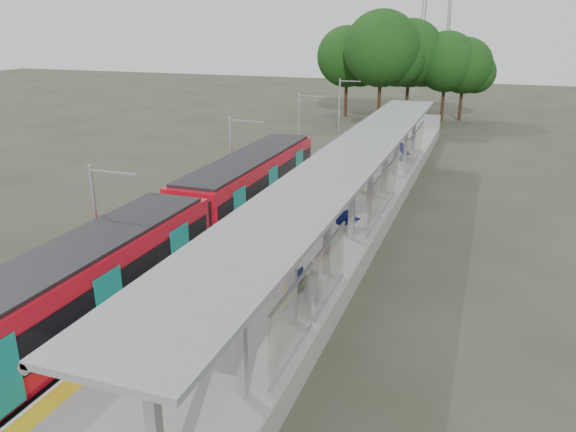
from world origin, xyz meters
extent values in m
cube|color=#59544C|center=(-4.50, 20.00, 0.12)|extent=(3.00, 70.00, 0.24)
cube|color=gray|center=(0.00, 20.00, 0.50)|extent=(6.00, 50.00, 1.00)
cube|color=gold|center=(-2.55, 20.00, 1.01)|extent=(0.60, 50.00, 0.02)
cube|color=#9EA0A5|center=(0.00, 44.95, 1.60)|extent=(6.00, 0.10, 1.20)
cube|color=black|center=(-4.50, 3.42, 0.65)|extent=(2.50, 13.50, 0.70)
cube|color=red|center=(-4.50, 3.42, 2.25)|extent=(2.65, 13.50, 2.50)
cube|color=black|center=(-4.50, 3.42, 2.30)|extent=(2.72, 12.96, 1.20)
cube|color=black|center=(-4.50, 3.42, 3.55)|extent=(2.40, 12.82, 0.15)
cube|color=#0B746C|center=(-3.14, 3.42, 2.10)|extent=(0.04, 1.30, 2.00)
cube|color=black|center=(-4.50, 17.52, 0.65)|extent=(2.50, 13.50, 0.70)
cube|color=red|center=(-4.50, 17.52, 2.25)|extent=(2.65, 13.50, 2.50)
cube|color=black|center=(-4.50, 17.52, 2.30)|extent=(2.72, 12.96, 1.20)
cube|color=black|center=(-4.50, 17.52, 3.55)|extent=(2.40, 12.82, 0.15)
cube|color=#0B746C|center=(-3.14, 17.52, 2.10)|extent=(0.04, 1.30, 2.00)
cylinder|color=black|center=(-4.50, 12.79, 0.35)|extent=(2.20, 0.70, 0.70)
cube|color=black|center=(-4.50, 10.47, 2.00)|extent=(2.30, 0.80, 2.40)
cube|color=#9EA0A5|center=(2.00, 2.00, 2.75)|extent=(0.25, 0.25, 3.50)
cube|color=#9EA0A5|center=(2.00, 6.00, 2.75)|extent=(0.25, 0.25, 3.50)
cube|color=#9EA0A5|center=(2.00, 10.00, 2.75)|extent=(0.25, 0.25, 3.50)
cube|color=#9EA0A5|center=(2.00, 14.00, 2.75)|extent=(0.25, 0.25, 3.50)
cube|color=#9EA0A5|center=(2.00, 18.00, 2.75)|extent=(0.25, 0.25, 3.50)
cube|color=#9EA0A5|center=(2.00, 22.00, 2.75)|extent=(0.25, 0.25, 3.50)
cube|color=#9EA0A5|center=(2.00, 26.00, 2.75)|extent=(0.25, 0.25, 3.50)
cube|color=#9EA0A5|center=(2.00, 30.00, 2.75)|extent=(0.25, 0.25, 3.50)
cube|color=#9EA0A5|center=(2.00, 34.00, 2.75)|extent=(0.25, 0.25, 3.50)
cube|color=gray|center=(1.60, 16.00, 4.58)|extent=(3.20, 38.00, 0.16)
cylinder|color=#9EA0A5|center=(0.05, 16.00, 4.50)|extent=(0.24, 38.00, 0.24)
cube|color=silver|center=(2.70, 4.00, 2.20)|extent=(0.05, 3.70, 2.20)
cube|color=silver|center=(2.70, 8.00, 2.20)|extent=(0.05, 3.70, 2.20)
cube|color=silver|center=(2.70, 16.00, 2.20)|extent=(0.05, 3.70, 2.20)
cube|color=silver|center=(2.70, 20.00, 2.20)|extent=(0.05, 3.70, 2.20)
cube|color=silver|center=(2.70, 28.00, 2.20)|extent=(0.05, 3.70, 2.20)
cube|color=silver|center=(2.70, 32.00, 2.20)|extent=(0.05, 3.70, 2.20)
cylinder|color=#382316|center=(-8.67, 54.98, 2.25)|extent=(0.36, 0.36, 4.49)
sphere|color=#164914|center=(-8.67, 54.98, 6.74)|extent=(6.83, 6.83, 6.83)
cylinder|color=#382316|center=(-4.06, 51.23, 2.61)|extent=(0.36, 0.36, 5.22)
sphere|color=#164914|center=(-4.06, 51.23, 7.82)|extent=(7.93, 7.93, 7.93)
cylinder|color=#382316|center=(-1.64, 54.95, 2.41)|extent=(0.36, 0.36, 4.82)
sphere|color=#164914|center=(-1.64, 54.95, 7.23)|extent=(7.33, 7.33, 7.33)
cylinder|color=#382316|center=(2.26, 55.35, 2.13)|extent=(0.36, 0.36, 4.26)
sphere|color=#164914|center=(2.26, 55.35, 6.39)|extent=(6.48, 6.48, 6.48)
cylinder|color=#382316|center=(4.11, 56.30, 1.99)|extent=(0.36, 0.36, 3.98)
sphere|color=#164914|center=(4.11, 56.30, 5.96)|extent=(6.04, 6.04, 6.04)
cylinder|color=#9EA0A5|center=(-6.30, 7.00, 2.70)|extent=(0.16, 0.16, 5.40)
cube|color=#9EA0A5|center=(-5.30, 7.00, 5.20)|extent=(2.00, 0.08, 0.08)
cylinder|color=#9EA0A5|center=(-6.30, 19.00, 2.70)|extent=(0.16, 0.16, 5.40)
cube|color=#9EA0A5|center=(-5.30, 19.00, 5.20)|extent=(2.00, 0.08, 0.08)
cylinder|color=#9EA0A5|center=(-6.30, 31.00, 2.70)|extent=(0.16, 0.16, 5.40)
cube|color=#9EA0A5|center=(-5.30, 31.00, 5.20)|extent=(2.00, 0.08, 0.08)
cylinder|color=#9EA0A5|center=(-6.30, 43.00, 2.70)|extent=(0.16, 0.16, 5.40)
cube|color=#9EA0A5|center=(-5.30, 43.00, 5.20)|extent=(2.00, 0.08, 0.08)
cube|color=#0F164F|center=(1.66, 7.72, 1.41)|extent=(0.55, 1.40, 0.05)
cube|color=#0F164F|center=(1.48, 7.72, 1.68)|extent=(0.19, 1.36, 0.50)
cube|color=#9EA0A5|center=(1.66, 7.17, 1.20)|extent=(0.37, 0.09, 0.40)
cube|color=#9EA0A5|center=(1.66, 8.26, 1.20)|extent=(0.37, 0.09, 0.40)
cube|color=#0F164F|center=(1.60, 15.21, 1.41)|extent=(0.90, 1.41, 0.05)
cube|color=#0F164F|center=(1.42, 15.21, 1.68)|extent=(0.58, 1.27, 0.50)
cube|color=#9EA0A5|center=(1.60, 14.67, 1.20)|extent=(0.36, 0.19, 0.40)
cube|color=#9EA0A5|center=(1.60, 15.75, 1.20)|extent=(0.36, 0.19, 0.40)
cube|color=#0F164F|center=(1.84, 30.95, 1.50)|extent=(1.02, 1.76, 0.07)
cube|color=#0F164F|center=(1.61, 30.95, 1.84)|extent=(0.61, 1.61, 0.62)
cube|color=#9EA0A5|center=(1.84, 30.28, 1.25)|extent=(0.45, 0.21, 0.49)
cube|color=#9EA0A5|center=(1.84, 31.62, 1.25)|extent=(0.45, 0.21, 0.49)
cylinder|color=beige|center=(1.38, 7.17, 1.77)|extent=(0.41, 0.41, 1.53)
cube|color=red|center=(1.38, 7.17, 2.69)|extent=(0.36, 0.08, 0.26)
cylinder|color=beige|center=(0.69, 21.62, 1.76)|extent=(0.41, 0.41, 1.53)
cube|color=red|center=(0.69, 21.62, 2.68)|extent=(0.36, 0.08, 0.25)
cylinder|color=#9EA0A5|center=(2.04, 7.82, 1.51)|extent=(0.57, 0.57, 1.02)
camera|label=1|loc=(7.41, -9.44, 10.35)|focal=35.00mm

